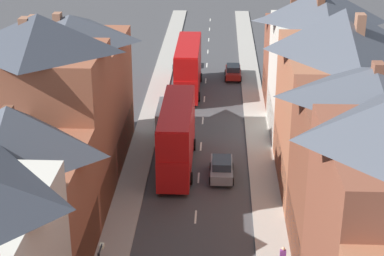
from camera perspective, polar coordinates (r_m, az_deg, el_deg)
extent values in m
cube|color=#A8A399|center=(58.19, -4.17, -0.68)|extent=(2.20, 104.00, 0.14)
cube|color=#A8A399|center=(57.94, 5.90, -0.85)|extent=(2.20, 104.00, 0.14)
cube|color=silver|center=(45.39, 0.33, -7.91)|extent=(0.14, 1.80, 0.01)
cube|color=silver|center=(50.64, 0.58, -4.44)|extent=(0.14, 1.80, 0.01)
cube|color=silver|center=(56.04, 0.79, -1.64)|extent=(0.14, 1.80, 0.01)
cube|color=silver|center=(61.55, 0.96, 0.66)|extent=(0.14, 1.80, 0.01)
cube|color=silver|center=(67.15, 1.11, 2.59)|extent=(0.14, 1.80, 0.01)
cube|color=silver|center=(72.81, 1.23, 4.21)|extent=(0.14, 1.80, 0.01)
cube|color=silver|center=(78.52, 1.33, 5.60)|extent=(0.14, 1.80, 0.01)
cube|color=silver|center=(84.27, 1.42, 6.80)|extent=(0.14, 1.80, 0.01)
cube|color=silver|center=(90.05, 1.50, 7.85)|extent=(0.14, 1.80, 0.01)
cube|color=silver|center=(95.87, 1.57, 8.77)|extent=(0.14, 1.80, 0.01)
cube|color=silver|center=(101.70, 1.63, 9.59)|extent=(0.14, 1.80, 0.01)
cube|color=#935138|center=(39.50, -15.12, -7.37)|extent=(8.00, 7.91, 7.69)
cube|color=black|center=(39.70, -9.26, -10.46)|extent=(0.12, 7.28, 3.20)
pyramid|color=#474C56|center=(37.19, -15.95, -0.24)|extent=(8.00, 7.91, 2.96)
cube|color=brown|center=(37.99, -16.09, 1.05)|extent=(0.60, 0.90, 0.99)
cube|color=#935138|center=(45.12, -12.66, -0.43)|extent=(8.00, 7.20, 11.61)
cube|color=olive|center=(46.08, -7.46, -5.34)|extent=(0.12, 6.62, 3.20)
pyramid|color=#383D47|center=(42.91, -13.47, 8.25)|extent=(8.00, 7.20, 2.48)
cube|color=#99664C|center=(43.74, -13.92, 9.09)|extent=(0.60, 0.90, 0.90)
cube|color=#99664C|center=(43.13, -14.64, 8.87)|extent=(0.60, 0.90, 0.96)
cube|color=#935138|center=(53.30, -10.29, 2.48)|extent=(8.00, 10.30, 10.02)
cube|color=#1E5133|center=(53.85, -5.95, -0.97)|extent=(0.12, 9.47, 3.20)
pyramid|color=#474C56|center=(51.56, -10.76, 8.77)|extent=(8.00, 10.30, 2.03)
cube|color=#99664C|center=(51.63, -11.86, 9.36)|extent=(0.60, 0.90, 1.15)
cube|color=brown|center=(39.89, 14.95, -4.61)|extent=(8.00, 8.37, 10.66)
cube|color=navy|center=(41.04, 8.97, -9.23)|extent=(0.12, 7.70, 3.20)
pyramid|color=#474C56|center=(37.52, 15.90, 3.88)|extent=(8.00, 8.37, 1.80)
cube|color=brown|center=(37.32, 16.18, 4.72)|extent=(0.60, 0.90, 1.20)
cube|color=#A36042|center=(48.84, 12.64, 0.77)|extent=(8.00, 11.68, 10.66)
cube|color=navy|center=(49.78, 7.81, -3.12)|extent=(0.12, 10.74, 3.20)
pyramid|color=#474C56|center=(46.78, 13.36, 8.54)|extent=(8.00, 11.68, 2.98)
cube|color=#99664C|center=(44.84, 14.71, 8.83)|extent=(0.60, 0.90, 1.55)
cube|color=beige|center=(58.36, 11.03, 4.36)|extent=(8.00, 8.72, 10.30)
cube|color=olive|center=(59.10, 6.99, 1.19)|extent=(0.12, 8.02, 3.20)
pyramid|color=#474C56|center=(56.67, 11.53, 10.71)|extent=(8.00, 8.72, 2.93)
cube|color=brown|center=(55.10, 11.37, 10.96)|extent=(0.60, 0.90, 1.08)
cube|color=brown|center=(66.09, 10.05, 5.76)|extent=(8.00, 7.06, 8.45)
cube|color=black|center=(66.48, 6.52, 3.69)|extent=(0.12, 6.50, 3.20)
pyramid|color=#565B66|center=(64.81, 10.36, 10.09)|extent=(8.00, 7.06, 1.81)
cube|color=brown|center=(65.89, 9.02, 10.92)|extent=(0.60, 0.90, 1.19)
cube|color=brown|center=(63.95, 11.57, 10.56)|extent=(0.60, 0.90, 1.57)
cube|color=red|center=(51.69, -1.33, -1.83)|extent=(2.44, 10.80, 2.50)
cube|color=red|center=(50.74, -1.36, 0.64)|extent=(2.44, 10.58, 2.30)
cube|color=red|center=(50.30, -1.37, 1.90)|extent=(2.39, 10.37, 0.10)
cube|color=#28333D|center=(56.52, -0.98, 0.61)|extent=(2.20, 0.10, 1.20)
cube|color=#28333D|center=(55.69, -1.00, 2.80)|extent=(2.20, 0.10, 1.10)
cube|color=#28333D|center=(51.68, -2.65, -1.55)|extent=(0.06, 9.18, 0.90)
cube|color=#28333D|center=(50.79, -2.70, 0.76)|extent=(0.06, 9.18, 0.90)
cube|color=yellow|center=(55.42, -1.00, 3.58)|extent=(1.34, 0.08, 0.32)
cylinder|color=black|center=(55.30, -2.36, -1.45)|extent=(0.30, 1.00, 1.00)
cylinder|color=black|center=(55.15, 0.17, -1.49)|extent=(0.30, 1.00, 1.00)
cylinder|color=black|center=(49.62, -2.95, -4.44)|extent=(0.30, 1.00, 1.00)
cylinder|color=black|center=(49.46, -0.13, -4.50)|extent=(0.30, 1.00, 1.00)
cube|color=#B70F0F|center=(68.89, -0.34, 4.57)|extent=(2.44, 10.80, 2.50)
cube|color=#B70F0F|center=(68.18, -0.34, 6.48)|extent=(2.44, 10.58, 2.30)
cube|color=#B70F0F|center=(67.85, -0.34, 7.46)|extent=(2.39, 10.37, 0.10)
cube|color=#28333D|center=(73.93, -0.13, 6.01)|extent=(2.20, 0.10, 1.20)
cube|color=#28333D|center=(73.30, -0.13, 7.73)|extent=(2.20, 0.10, 1.10)
cube|color=#28333D|center=(68.88, -1.33, 4.78)|extent=(0.06, 9.18, 0.90)
cube|color=#28333D|center=(68.22, -1.35, 6.57)|extent=(0.06, 9.18, 0.90)
cube|color=yellow|center=(73.10, -0.14, 8.34)|extent=(1.34, 0.08, 0.32)
cylinder|color=black|center=(72.49, -1.17, 4.54)|extent=(0.30, 1.00, 1.00)
cylinder|color=black|center=(72.38, 0.76, 4.52)|extent=(0.30, 1.00, 1.00)
cylinder|color=black|center=(66.53, -1.51, 2.84)|extent=(0.30, 1.00, 1.00)
cylinder|color=black|center=(66.41, 0.59, 2.81)|extent=(0.30, 1.00, 1.00)
cube|color=gray|center=(50.49, 2.64, -3.69)|extent=(1.70, 4.20, 0.75)
cube|color=#28333D|center=(50.00, 2.66, -3.11)|extent=(1.46, 2.10, 0.60)
cylinder|color=black|center=(51.82, 1.69, -3.41)|extent=(0.20, 0.62, 0.62)
cylinder|color=black|center=(51.83, 3.58, -3.44)|extent=(0.20, 0.62, 0.62)
cylinder|color=black|center=(49.50, 1.65, -4.74)|extent=(0.20, 0.62, 0.62)
cylinder|color=black|center=(49.51, 3.62, -4.77)|extent=(0.20, 0.62, 0.62)
cube|color=#4C515B|center=(77.85, -0.97, 5.96)|extent=(1.70, 4.33, 0.72)
cube|color=#28333D|center=(77.46, -0.98, 6.38)|extent=(1.46, 2.16, 0.60)
cylinder|color=black|center=(79.29, -1.53, 6.00)|extent=(0.20, 0.62, 0.62)
cylinder|color=black|center=(79.19, -0.29, 5.99)|extent=(0.20, 0.62, 0.62)
cylinder|color=black|center=(76.73, -1.66, 5.43)|extent=(0.20, 0.62, 0.62)
cylinder|color=black|center=(76.63, -0.39, 5.41)|extent=(0.20, 0.62, 0.62)
cube|color=maroon|center=(73.70, 3.67, 4.93)|extent=(1.70, 4.06, 0.68)
cube|color=#28333D|center=(73.31, 3.69, 5.36)|extent=(1.46, 2.03, 0.60)
cylinder|color=black|center=(74.99, 3.00, 4.99)|extent=(0.20, 0.62, 0.62)
cylinder|color=black|center=(75.03, 4.30, 4.96)|extent=(0.20, 0.62, 0.62)
cylinder|color=black|center=(72.59, 3.01, 4.38)|extent=(0.20, 0.62, 0.62)
cylinder|color=black|center=(72.63, 4.35, 4.36)|extent=(0.20, 0.62, 0.62)
cube|color=white|center=(58.83, -2.12, 1.00)|extent=(1.96, 5.20, 2.10)
cube|color=#28333D|center=(61.09, -1.94, 2.15)|extent=(1.76, 0.10, 0.90)
cylinder|color=black|center=(60.73, -2.91, 0.68)|extent=(0.24, 0.72, 0.72)
cylinder|color=black|center=(60.58, -1.07, 0.65)|extent=(0.24, 0.72, 0.72)
cylinder|color=black|center=(57.86, -3.19, -0.48)|extent=(0.24, 0.72, 0.72)
cylinder|color=black|center=(57.71, -1.25, -0.51)|extent=(0.24, 0.72, 0.72)
cube|color=#723384|center=(39.65, 8.09, -11.03)|extent=(0.36, 0.22, 0.54)
sphere|color=beige|center=(39.43, 8.12, -10.56)|extent=(0.22, 0.22, 0.22)
cylinder|color=black|center=(32.47, -8.16, -10.65)|extent=(0.08, 0.90, 0.08)
cube|color=beige|center=(32.88, -8.01, -10.33)|extent=(0.20, 0.32, 0.20)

